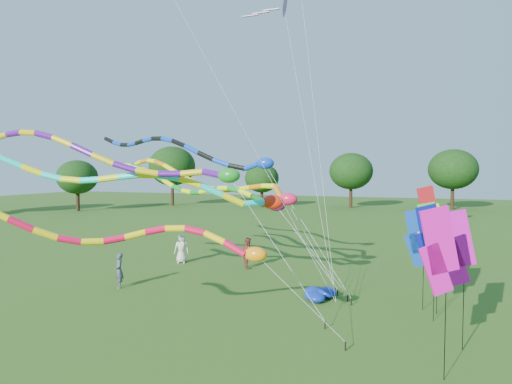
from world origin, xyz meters
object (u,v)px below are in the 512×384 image
(tube_kite_red, at_px, (144,237))
(person_c, at_px, (248,253))
(person_a, at_px, (181,248))
(tube_kite_orange, at_px, (221,183))
(person_b, at_px, (119,270))
(blue_nylon_heap, at_px, (321,296))

(tube_kite_red, relative_size, person_c, 6.21)
(person_a, bearing_deg, tube_kite_orange, -52.53)
(tube_kite_orange, relative_size, person_b, 8.21)
(blue_nylon_heap, height_order, person_a, person_a)
(tube_kite_red, xyz_separation_m, person_b, (-5.54, 6.01, -2.87))
(tube_kite_red, relative_size, blue_nylon_heap, 6.64)
(tube_kite_red, bearing_deg, person_c, 74.08)
(tube_kite_red, relative_size, person_a, 6.09)
(tube_kite_red, xyz_separation_m, blue_nylon_heap, (4.36, 7.05, -3.49))
(tube_kite_orange, xyz_separation_m, person_b, (-3.95, -3.61, -4.29))
(blue_nylon_heap, height_order, person_b, person_b)
(tube_kite_orange, height_order, person_c, tube_kite_orange)
(blue_nylon_heap, distance_m, person_a, 11.03)
(blue_nylon_heap, distance_m, person_b, 9.98)
(tube_kite_red, distance_m, person_c, 12.53)
(person_a, xyz_separation_m, person_c, (4.43, 0.09, -0.02))
(blue_nylon_heap, relative_size, person_a, 0.92)
(tube_kite_red, relative_size, tube_kite_orange, 0.79)
(person_b, height_order, person_c, person_c)
(tube_kite_red, relative_size, person_b, 6.51)
(tube_kite_red, bearing_deg, tube_kite_orange, 78.79)
(tube_kite_red, distance_m, tube_kite_orange, 9.86)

